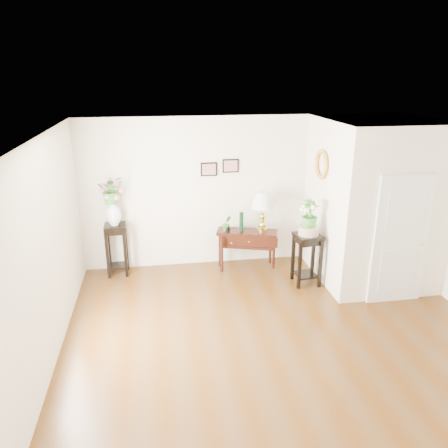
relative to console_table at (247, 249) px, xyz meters
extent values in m
cube|color=#4B3016|center=(-0.01, -2.40, -0.37)|extent=(6.00, 5.50, 0.02)
cube|color=white|center=(-0.01, -2.40, 2.43)|extent=(6.00, 5.50, 0.02)
cube|color=silver|center=(-0.01, 0.35, 1.03)|extent=(6.00, 0.02, 2.80)
cube|color=silver|center=(-0.01, -5.15, 1.03)|extent=(6.00, 0.02, 2.80)
cube|color=silver|center=(-3.01, -2.40, 1.03)|extent=(0.02, 5.50, 2.80)
cube|color=silver|center=(2.09, -0.62, 1.03)|extent=(1.80, 1.95, 2.80)
cube|color=silver|center=(2.09, -1.62, 0.68)|extent=(0.90, 0.05, 2.10)
cube|color=black|center=(-0.66, 0.33, 1.48)|extent=(0.30, 0.02, 0.25)
cube|color=black|center=(-0.26, 0.33, 1.53)|extent=(0.30, 0.02, 0.25)
torus|color=orange|center=(1.15, -0.50, 1.68)|extent=(0.07, 0.51, 0.51)
cube|color=#39150B|center=(0.00, 0.00, 0.00)|extent=(1.17, 0.68, 0.74)
cube|color=#D6C255|center=(0.29, 0.00, 0.72)|extent=(0.52, 0.52, 0.74)
cylinder|color=black|center=(-0.11, 0.00, 0.54)|extent=(0.08, 0.08, 0.37)
imported|color=#3A812A|center=(-0.38, 0.00, 0.52)|extent=(0.19, 0.17, 0.31)
cube|color=black|center=(-2.39, 0.10, 0.11)|extent=(0.38, 0.38, 0.96)
imported|color=#3A812A|center=(-2.39, 0.10, 1.24)|extent=(0.46, 0.41, 0.50)
cube|color=black|center=(0.89, -0.80, 0.09)|extent=(0.48, 0.48, 0.91)
cylinder|color=#B7AF98|center=(0.89, -0.80, 0.62)|extent=(0.42, 0.42, 0.15)
imported|color=#3A812A|center=(0.89, -0.80, 0.91)|extent=(0.34, 0.34, 0.49)
camera|label=1|loc=(-1.62, -7.43, 3.17)|focal=35.00mm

